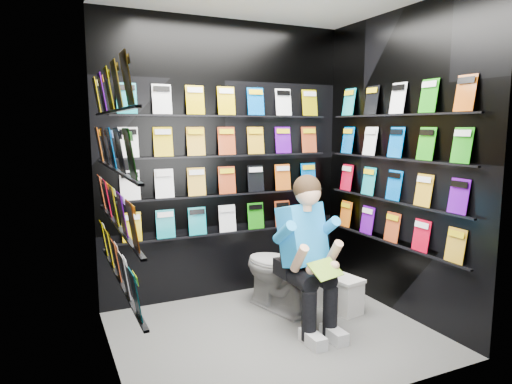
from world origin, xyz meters
name	(u,v)px	position (x,y,z in m)	size (l,w,h in m)	color
floor	(273,334)	(0.00, 0.00, 0.00)	(2.40, 2.40, 0.00)	slate
wall_back	(226,161)	(0.00, 1.00, 1.30)	(2.40, 0.04, 2.60)	black
wall_front	(357,186)	(0.00, -1.00, 1.30)	(2.40, 0.04, 2.60)	black
wall_left	(108,178)	(-1.20, 0.00, 1.30)	(0.04, 2.00, 2.60)	black
wall_right	(398,164)	(1.20, 0.00, 1.30)	(0.04, 2.00, 2.60)	black
comics_back	(227,161)	(0.00, 0.97, 1.31)	(2.10, 0.06, 1.37)	#D76016
comics_left	(112,177)	(-1.17, 0.00, 1.31)	(0.06, 1.70, 1.37)	#D76016
comics_right	(395,164)	(1.17, 0.00, 1.31)	(0.06, 1.70, 1.37)	#D76016
toilet	(279,269)	(0.28, 0.43, 0.37)	(0.42, 0.75, 0.73)	white
longbox	(340,295)	(0.75, 0.16, 0.14)	(0.21, 0.38, 0.29)	white
longbox_lid	(341,278)	(0.75, 0.16, 0.30)	(0.23, 0.40, 0.03)	white
reader	(302,236)	(0.28, 0.05, 0.75)	(0.49, 0.72, 1.33)	#1D90EA
held_comic	(326,269)	(0.28, -0.30, 0.58)	(0.26, 0.01, 0.18)	green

